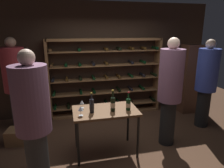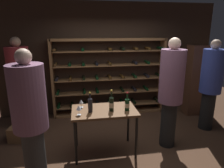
{
  "view_description": "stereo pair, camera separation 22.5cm",
  "coord_description": "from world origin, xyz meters",
  "px_view_note": "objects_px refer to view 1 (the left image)",
  "views": [
    {
      "loc": [
        -1.01,
        -3.37,
        2.21
      ],
      "look_at": [
        -0.19,
        0.15,
        1.22
      ],
      "focal_mm": 32.04,
      "sensor_mm": 36.0,
      "label": 1
    },
    {
      "loc": [
        -0.79,
        -3.41,
        2.21
      ],
      "look_at": [
        -0.19,
        0.15,
        1.22
      ],
      "focal_mm": 32.04,
      "sensor_mm": 36.0,
      "label": 2
    }
  ],
  "objects_px": {
    "wine_rack": "(106,78)",
    "wine_bottle_gold_foil": "(113,103)",
    "person_bystander_dark_jacket": "(170,88)",
    "wine_bottle_red_label": "(92,105)",
    "person_guest_blue_shirt": "(15,80)",
    "wine_crate": "(20,136)",
    "display_cabinet": "(189,79)",
    "person_guest_khaki": "(33,115)",
    "wine_glass_stemmed_center": "(81,109)",
    "person_guest_plum_blouse": "(206,80)",
    "wine_bottle_black_capsule": "(128,104)",
    "wine_glass_stemmed_right": "(82,102)",
    "tasting_table": "(105,115)"
  },
  "relations": [
    {
      "from": "wine_rack",
      "to": "wine_bottle_gold_foil",
      "type": "xyz_separation_m",
      "value": [
        -0.25,
        -1.84,
        -0.01
      ]
    },
    {
      "from": "person_bystander_dark_jacket",
      "to": "wine_bottle_red_label",
      "type": "distance_m",
      "value": 1.51
    },
    {
      "from": "person_bystander_dark_jacket",
      "to": "wine_bottle_gold_foil",
      "type": "bearing_deg",
      "value": 83.18
    },
    {
      "from": "person_guest_blue_shirt",
      "to": "wine_crate",
      "type": "distance_m",
      "value": 1.21
    },
    {
      "from": "wine_rack",
      "to": "person_bystander_dark_jacket",
      "type": "xyz_separation_m",
      "value": [
        0.88,
        -1.73,
        0.16
      ]
    },
    {
      "from": "display_cabinet",
      "to": "wine_bottle_gold_foil",
      "type": "distance_m",
      "value": 2.85
    },
    {
      "from": "wine_rack",
      "to": "display_cabinet",
      "type": "distance_m",
      "value": 2.25
    },
    {
      "from": "wine_bottle_red_label",
      "to": "wine_bottle_gold_foil",
      "type": "bearing_deg",
      "value": -1.47
    },
    {
      "from": "person_guest_khaki",
      "to": "person_bystander_dark_jacket",
      "type": "bearing_deg",
      "value": -143.96
    },
    {
      "from": "person_guest_khaki",
      "to": "wine_glass_stemmed_center",
      "type": "xyz_separation_m",
      "value": [
        0.67,
        0.39,
        -0.13
      ]
    },
    {
      "from": "wine_bottle_red_label",
      "to": "display_cabinet",
      "type": "bearing_deg",
      "value": 27.03
    },
    {
      "from": "person_guest_khaki",
      "to": "wine_glass_stemmed_center",
      "type": "distance_m",
      "value": 0.79
    },
    {
      "from": "wine_glass_stemmed_center",
      "to": "wine_bottle_gold_foil",
      "type": "bearing_deg",
      "value": 8.06
    },
    {
      "from": "display_cabinet",
      "to": "wine_bottle_red_label",
      "type": "xyz_separation_m",
      "value": [
        -2.82,
        -1.44,
        0.06
      ]
    },
    {
      "from": "person_bystander_dark_jacket",
      "to": "wine_bottle_gold_foil",
      "type": "xyz_separation_m",
      "value": [
        -1.13,
        -0.1,
        -0.18
      ]
    },
    {
      "from": "person_guest_plum_blouse",
      "to": "wine_bottle_black_capsule",
      "type": "distance_m",
      "value": 2.13
    },
    {
      "from": "wine_bottle_black_capsule",
      "to": "wine_glass_stemmed_center",
      "type": "bearing_deg",
      "value": -176.05
    },
    {
      "from": "person_guest_plum_blouse",
      "to": "wine_bottle_gold_foil",
      "type": "height_order",
      "value": "person_guest_plum_blouse"
    },
    {
      "from": "wine_bottle_black_capsule",
      "to": "display_cabinet",
      "type": "bearing_deg",
      "value": 33.96
    },
    {
      "from": "wine_rack",
      "to": "person_guest_khaki",
      "type": "height_order",
      "value": "wine_rack"
    },
    {
      "from": "wine_bottle_gold_foil",
      "to": "wine_glass_stemmed_right",
      "type": "xyz_separation_m",
      "value": [
        -0.51,
        0.25,
        -0.03
      ]
    },
    {
      "from": "person_guest_plum_blouse",
      "to": "wine_bottle_red_label",
      "type": "distance_m",
      "value": 2.74
    },
    {
      "from": "person_guest_blue_shirt",
      "to": "person_guest_plum_blouse",
      "type": "relative_size",
      "value": 1.02
    },
    {
      "from": "wine_rack",
      "to": "person_guest_khaki",
      "type": "relative_size",
      "value": 1.48
    },
    {
      "from": "person_guest_khaki",
      "to": "wine_crate",
      "type": "relative_size",
      "value": 4.13
    },
    {
      "from": "person_guest_blue_shirt",
      "to": "person_guest_plum_blouse",
      "type": "bearing_deg",
      "value": 136.41
    },
    {
      "from": "wine_glass_stemmed_center",
      "to": "wine_rack",
      "type": "bearing_deg",
      "value": 67.25
    },
    {
      "from": "tasting_table",
      "to": "person_guest_khaki",
      "type": "relative_size",
      "value": 0.57
    },
    {
      "from": "tasting_table",
      "to": "wine_glass_stemmed_center",
      "type": "bearing_deg",
      "value": -161.18
    },
    {
      "from": "tasting_table",
      "to": "person_bystander_dark_jacket",
      "type": "relative_size",
      "value": 0.55
    },
    {
      "from": "wine_rack",
      "to": "wine_glass_stemmed_right",
      "type": "xyz_separation_m",
      "value": [
        -0.76,
        -1.59,
        -0.04
      ]
    },
    {
      "from": "person_bystander_dark_jacket",
      "to": "person_guest_plum_blouse",
      "type": "relative_size",
      "value": 1.03
    },
    {
      "from": "wine_glass_stemmed_right",
      "to": "person_guest_khaki",
      "type": "bearing_deg",
      "value": -135.0
    },
    {
      "from": "wine_bottle_gold_foil",
      "to": "wine_rack",
      "type": "bearing_deg",
      "value": 82.4
    },
    {
      "from": "person_bystander_dark_jacket",
      "to": "wine_glass_stemmed_right",
      "type": "relative_size",
      "value": 13.99
    },
    {
      "from": "wine_glass_stemmed_right",
      "to": "wine_bottle_gold_foil",
      "type": "bearing_deg",
      "value": -25.63
    },
    {
      "from": "wine_bottle_gold_foil",
      "to": "wine_glass_stemmed_center",
      "type": "height_order",
      "value": "wine_bottle_gold_foil"
    },
    {
      "from": "person_guest_khaki",
      "to": "person_guest_plum_blouse",
      "type": "relative_size",
      "value": 0.98
    },
    {
      "from": "display_cabinet",
      "to": "wine_bottle_red_label",
      "type": "height_order",
      "value": "display_cabinet"
    },
    {
      "from": "wine_rack",
      "to": "wine_glass_stemmed_center",
      "type": "height_order",
      "value": "wine_rack"
    },
    {
      "from": "tasting_table",
      "to": "person_guest_blue_shirt",
      "type": "bearing_deg",
      "value": 141.37
    },
    {
      "from": "display_cabinet",
      "to": "wine_bottle_black_capsule",
      "type": "relative_size",
      "value": 5.52
    },
    {
      "from": "tasting_table",
      "to": "wine_bottle_black_capsule",
      "type": "height_order",
      "value": "wine_bottle_black_capsule"
    },
    {
      "from": "person_guest_khaki",
      "to": "display_cabinet",
      "type": "height_order",
      "value": "person_guest_khaki"
    },
    {
      "from": "person_guest_khaki",
      "to": "wine_glass_stemmed_right",
      "type": "distance_m",
      "value": 1.02
    },
    {
      "from": "person_bystander_dark_jacket",
      "to": "wine_glass_stemmed_center",
      "type": "height_order",
      "value": "person_bystander_dark_jacket"
    },
    {
      "from": "tasting_table",
      "to": "person_guest_khaki",
      "type": "height_order",
      "value": "person_guest_khaki"
    },
    {
      "from": "person_guest_blue_shirt",
      "to": "wine_glass_stemmed_right",
      "type": "height_order",
      "value": "person_guest_blue_shirt"
    },
    {
      "from": "person_guest_blue_shirt",
      "to": "wine_bottle_gold_foil",
      "type": "xyz_separation_m",
      "value": [
        1.85,
        -1.45,
        -0.16
      ]
    },
    {
      "from": "wine_bottle_gold_foil",
      "to": "wine_bottle_black_capsule",
      "type": "distance_m",
      "value": 0.27
    }
  ]
}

